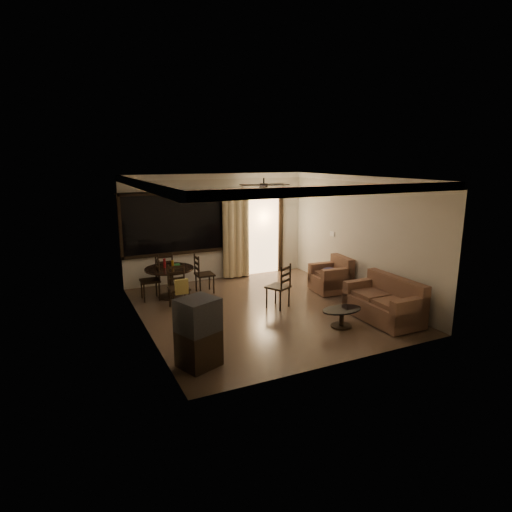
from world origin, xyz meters
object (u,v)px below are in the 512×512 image
dining_table (170,274)px  dining_chair_north (165,279)px  dining_chair_west (151,288)px  side_chair (278,295)px  dining_chair_east (204,281)px  dining_chair_south (179,295)px  sofa (385,304)px  armchair (332,278)px  coffee_table (342,315)px  tv_cabinet (198,333)px

dining_table → dining_chair_north: bearing=88.8°
dining_chair_west → side_chair: 2.96m
dining_chair_east → dining_chair_south: bearing=135.7°
dining_table → dining_chair_west: 0.52m
dining_chair_west → sofa: bearing=51.5°
dining_table → dining_chair_west: (-0.44, 0.01, -0.27)m
dining_chair_west → armchair: 4.33m
coffee_table → dining_chair_south: bearing=137.1°
dining_chair_north → sofa: size_ratio=0.60×
dining_table → tv_cabinet: size_ratio=1.02×
dining_table → coffee_table: (2.52, -3.22, -0.32)m
dining_chair_north → coffee_table: 4.56m
tv_cabinet → armchair: size_ratio=1.23×
dining_chair_south → side_chair: 2.15m
dining_chair_north → tv_cabinet: bearing=84.6°
dining_table → side_chair: side_chair is taller
sofa → dining_chair_north: bearing=132.5°
sofa → dining_chair_west: bearing=140.5°
coffee_table → side_chair: 1.60m
armchair → coffee_table: armchair is taller
dining_chair_east → dining_chair_north: size_ratio=1.00×
dining_chair_west → armchair: dining_chair_west is taller
armchair → coffee_table: (-1.17, -1.96, -0.10)m
tv_cabinet → coffee_table: bearing=-15.0°
armchair → tv_cabinet: bearing=-145.7°
dining_table → dining_chair_west: size_ratio=1.19×
dining_chair_west → dining_chair_east: 1.28m
dining_chair_south → dining_chair_north: size_ratio=1.00×
dining_table → side_chair: size_ratio=1.15×
dining_chair_west → dining_chair_north: size_ratio=1.00×
dining_chair_east → side_chair: (1.11, -1.71, 0.01)m
tv_cabinet → dining_chair_south: bearing=59.4°
armchair → coffee_table: 2.28m
dining_chair_east → armchair: 3.12m
side_chair → dining_chair_south: bearing=-52.2°
dining_chair_south → sofa: size_ratio=0.60×
dining_chair_east → side_chair: side_chair is taller
tv_cabinet → sofa: 4.02m
dining_table → dining_chair_west: bearing=178.2°
tv_cabinet → side_chair: 3.03m
armchair → dining_chair_north: bearing=158.7°
dining_chair_east → coffee_table: 3.62m
dining_chair_east → armchair: bearing=-112.5°
dining_chair_east → tv_cabinet: 3.77m
sofa → armchair: sofa is taller
dining_chair_east → side_chair: 2.04m
dining_table → dining_chair_south: dining_chair_south is taller
sofa → coffee_table: size_ratio=1.91×
sofa → coffee_table: bearing=176.4°
dining_chair_west → sofa: (3.99, -3.30, 0.05)m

